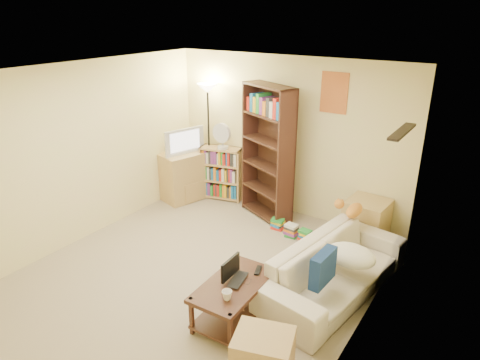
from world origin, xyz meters
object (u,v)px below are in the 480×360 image
(tabby_cat, at_px, (352,209))
(laptop, at_px, (242,281))
(coffee_table, at_px, (234,295))
(television, at_px, (182,140))
(sofa, at_px, (335,269))
(end_cabinet, at_px, (263,355))
(tall_bookshelf, at_px, (268,150))
(desk_fan, at_px, (222,136))
(floor_lamp, at_px, (208,108))
(side_table, at_px, (366,221))
(mug, at_px, (227,295))
(short_bookshelf, at_px, (222,173))
(tv_stand, at_px, (184,175))

(tabby_cat, bearing_deg, laptop, -105.88)
(coffee_table, relative_size, television, 1.33)
(television, bearing_deg, laptop, -112.95)
(sofa, distance_m, tabby_cat, 0.94)
(television, relative_size, end_cabinet, 1.44)
(tall_bookshelf, height_order, end_cabinet, tall_bookshelf)
(desk_fan, height_order, floor_lamp, floor_lamp)
(floor_lamp, xyz_separation_m, side_table, (2.87, -0.09, -1.27))
(tall_bookshelf, distance_m, floor_lamp, 1.37)
(tabby_cat, bearing_deg, mug, -102.69)
(tabby_cat, distance_m, end_cabinet, 2.43)
(sofa, relative_size, tabby_cat, 4.52)
(short_bookshelf, bearing_deg, mug, -67.36)
(television, bearing_deg, tv_stand, 106.01)
(tv_stand, xyz_separation_m, tall_bookshelf, (1.57, 0.17, 0.70))
(laptop, distance_m, floor_lamp, 3.54)
(sofa, distance_m, floor_lamp, 3.54)
(sofa, bearing_deg, tv_stand, 79.82)
(floor_lamp, bearing_deg, television, -129.87)
(mug, xyz_separation_m, tall_bookshelf, (-1.05, 2.58, 0.63))
(coffee_table, bearing_deg, sofa, 53.18)
(coffee_table, xyz_separation_m, short_bookshelf, (-1.97, 2.51, 0.18))
(coffee_table, relative_size, floor_lamp, 0.51)
(tv_stand, distance_m, desk_fan, 1.01)
(sofa, bearing_deg, side_table, 12.46)
(tv_stand, relative_size, desk_fan, 1.88)
(coffee_table, relative_size, tall_bookshelf, 0.48)
(tv_stand, height_order, desk_fan, desk_fan)
(television, distance_m, end_cabinet, 4.23)
(tabby_cat, relative_size, laptop, 1.36)
(tabby_cat, xyz_separation_m, side_table, (0.06, 0.54, -0.39))
(tabby_cat, height_order, laptop, tabby_cat)
(short_bookshelf, relative_size, end_cabinet, 1.78)
(laptop, bearing_deg, tall_bookshelf, 12.40)
(sofa, distance_m, desk_fan, 3.12)
(desk_fan, xyz_separation_m, floor_lamp, (-0.31, 0.05, 0.42))
(mug, xyz_separation_m, short_bookshelf, (-2.07, 2.77, -0.02))
(laptop, bearing_deg, sofa, -46.11)
(short_bookshelf, height_order, side_table, short_bookshelf)
(mug, distance_m, end_cabinet, 0.67)
(end_cabinet, bearing_deg, side_table, 90.50)
(end_cabinet, bearing_deg, tall_bookshelf, 119.79)
(mug, xyz_separation_m, desk_fan, (-2.01, 2.73, 0.67))
(coffee_table, height_order, short_bookshelf, short_bookshelf)
(coffee_table, xyz_separation_m, laptop, (0.06, 0.07, 0.17))
(tall_bookshelf, bearing_deg, mug, -44.26)
(laptop, distance_m, television, 3.38)
(sofa, relative_size, mug, 16.54)
(mug, height_order, desk_fan, desk_fan)
(end_cabinet, bearing_deg, coffee_table, 143.02)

